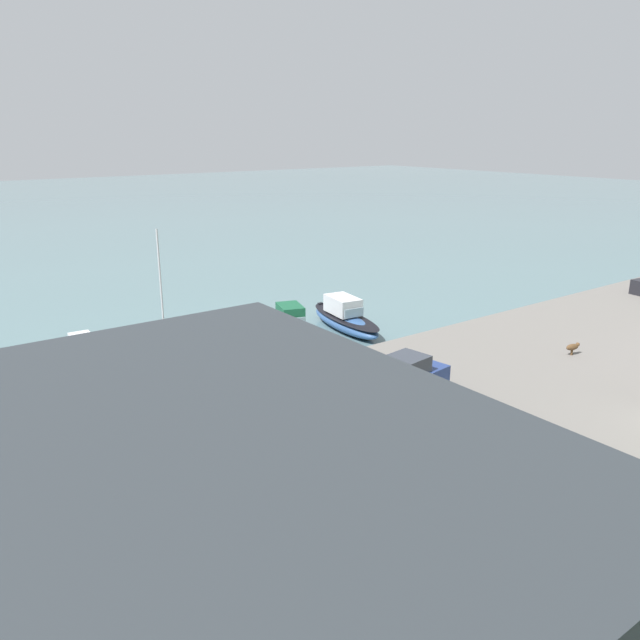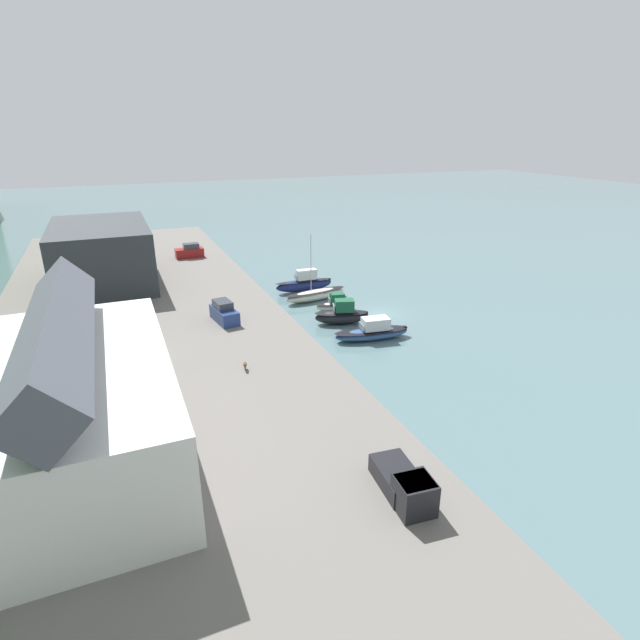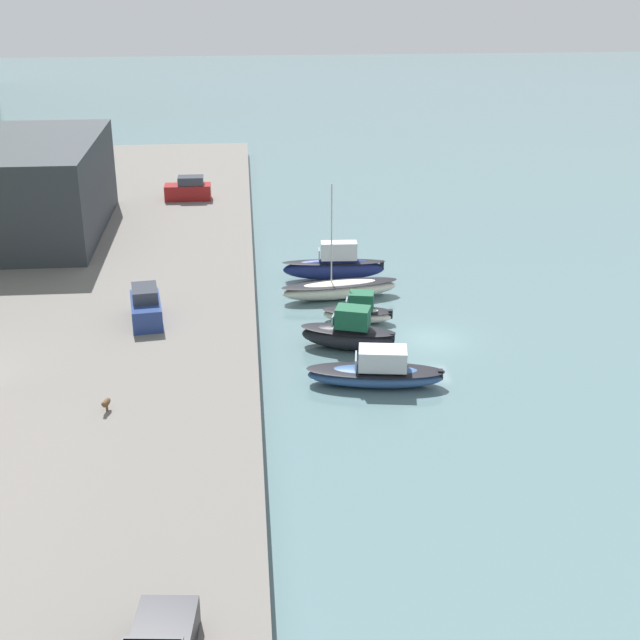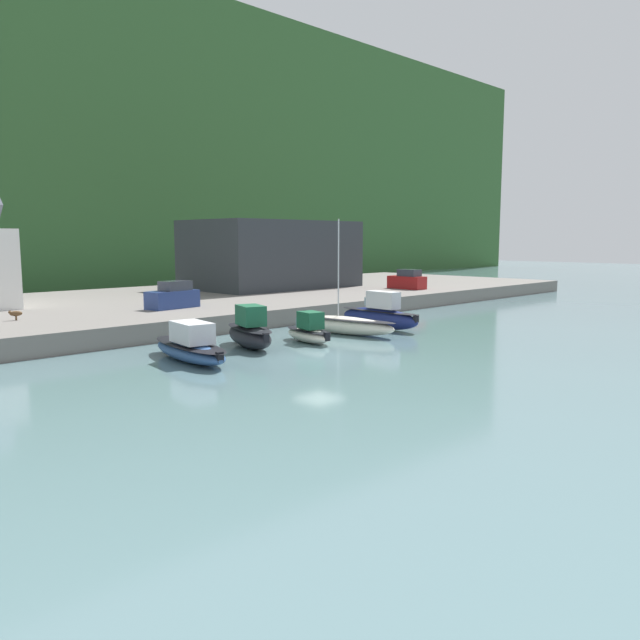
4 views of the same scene
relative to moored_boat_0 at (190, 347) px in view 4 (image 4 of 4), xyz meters
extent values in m
plane|color=slate|center=(5.98, -4.36, -0.80)|extent=(320.00, 320.00, 0.00)
cube|color=slate|center=(5.98, 21.49, -0.11)|extent=(110.81, 29.65, 1.39)
cube|color=#2D3338|center=(26.87, 24.45, 4.34)|extent=(18.20, 11.42, 7.49)
cube|color=slate|center=(26.87, 18.80, 4.34)|extent=(17.29, 0.10, 4.50)
ellipsoid|color=#33568E|center=(0.01, 0.08, -0.26)|extent=(3.20, 7.92, 1.08)
ellipsoid|color=black|center=(0.01, 0.08, 0.12)|extent=(3.30, 8.08, 0.12)
cube|color=silver|center=(-0.04, -0.30, 0.87)|extent=(1.96, 2.89, 1.17)
cube|color=#8CA5B2|center=(0.17, 1.18, 0.69)|extent=(1.44, 0.30, 0.59)
cube|color=black|center=(-0.50, -3.54, -0.05)|extent=(0.40, 0.33, 0.56)
ellipsoid|color=black|center=(5.10, 1.07, -0.07)|extent=(3.52, 6.10, 1.47)
ellipsoid|color=black|center=(5.10, 1.07, 0.44)|extent=(3.62, 6.23, 0.12)
cube|color=#195638|center=(5.01, 0.79, 1.30)|extent=(1.93, 2.36, 1.27)
cube|color=#8CA5B2|center=(5.36, 1.90, 1.11)|extent=(1.21, 0.47, 0.63)
cube|color=black|center=(4.26, -1.57, 0.22)|extent=(0.43, 0.38, 0.56)
ellipsoid|color=white|center=(9.22, -0.06, -0.33)|extent=(2.47, 4.80, 0.95)
ellipsoid|color=black|center=(9.22, -0.06, 0.00)|extent=(2.55, 4.90, 0.12)
cube|color=#195638|center=(9.18, -0.29, 0.71)|extent=(1.49, 1.80, 1.14)
cube|color=#8CA5B2|center=(9.36, 0.65, 0.54)|extent=(1.09, 0.31, 0.57)
cube|color=black|center=(8.80, -2.19, -0.14)|extent=(0.41, 0.34, 0.56)
ellipsoid|color=white|center=(13.58, 0.66, -0.16)|extent=(2.97, 8.39, 1.30)
ellipsoid|color=black|center=(13.58, 0.66, 0.30)|extent=(3.07, 8.56, 0.12)
cylinder|color=silver|center=(13.49, 1.27, 3.99)|extent=(0.10, 0.10, 7.00)
ellipsoid|color=navy|center=(17.47, 0.71, 0.00)|extent=(1.71, 7.60, 1.61)
ellipsoid|color=black|center=(17.47, 0.71, 0.56)|extent=(1.78, 7.75, 0.12)
cube|color=silver|center=(17.46, 0.33, 1.45)|extent=(1.16, 2.68, 1.30)
cube|color=#8CA5B2|center=(17.52, 1.80, 1.26)|extent=(0.96, 0.14, 0.65)
cube|color=black|center=(17.33, -2.88, 0.32)|extent=(0.37, 0.29, 0.56)
cube|color=navy|center=(7.15, 13.46, 1.29)|extent=(4.41, 2.36, 1.40)
cube|color=#333842|center=(7.46, 13.50, 2.37)|extent=(2.50, 1.83, 0.76)
cube|color=maroon|center=(36.14, 12.36, 1.29)|extent=(1.82, 4.21, 1.40)
cube|color=#333842|center=(36.14, 12.05, 2.37)|extent=(1.54, 2.32, 0.76)
cylinder|color=brown|center=(-4.41, 14.38, 0.73)|extent=(0.12, 0.12, 0.28)
ellipsoid|color=brown|center=(-4.41, 14.38, 1.05)|extent=(0.85, 0.49, 0.36)
sphere|color=brown|center=(-4.76, 14.47, 1.16)|extent=(0.22, 0.22, 0.22)
camera|label=1|loc=(25.60, 32.15, 12.26)|focal=35.00mm
camera|label=2|loc=(-41.01, 23.08, 19.40)|focal=28.00mm
camera|label=3|loc=(-44.76, 7.06, 22.21)|focal=50.00mm
camera|label=4|loc=(-19.23, -29.87, 6.04)|focal=35.00mm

